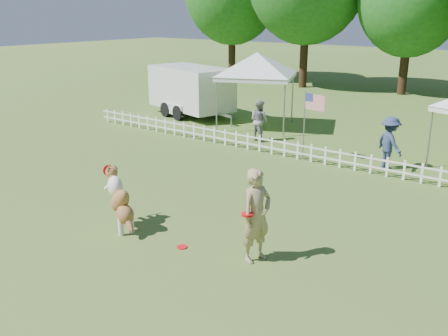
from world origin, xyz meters
name	(u,v)px	position (x,y,z in m)	size (l,w,h in m)	color
ground	(186,245)	(0.00, 0.00, 0.00)	(120.00, 120.00, 0.00)	#325B1C
picket_fence	(333,157)	(0.00, 7.00, 0.30)	(22.00, 0.08, 0.60)	white
handler	(257,216)	(1.53, 0.37, 0.94)	(0.68, 0.45, 1.88)	tan
dog	(120,201)	(-1.66, -0.27, 0.68)	(1.32, 0.44, 1.36)	brown
frisbee_on_turf	(182,247)	(0.02, -0.13, 0.01)	(0.22, 0.22, 0.02)	red
canopy_tent_left	(256,91)	(-5.00, 10.13, 1.51)	(2.93, 2.93, 3.03)	white
cargo_trailer	(191,91)	(-8.76, 10.34, 1.15)	(5.22, 2.30, 2.30)	silver
flag_pole	(304,125)	(-1.26, 7.39, 1.10)	(0.85, 0.09, 2.21)	gray
spectator_a	(259,120)	(-3.66, 8.34, 0.77)	(0.75, 0.58, 1.54)	gray
spectator_b	(390,143)	(1.48, 7.82, 0.82)	(1.06, 0.61, 1.64)	navy
tree_center_left	(410,7)	(-3.00, 22.50, 4.90)	(6.00, 6.00, 9.80)	#1B5317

